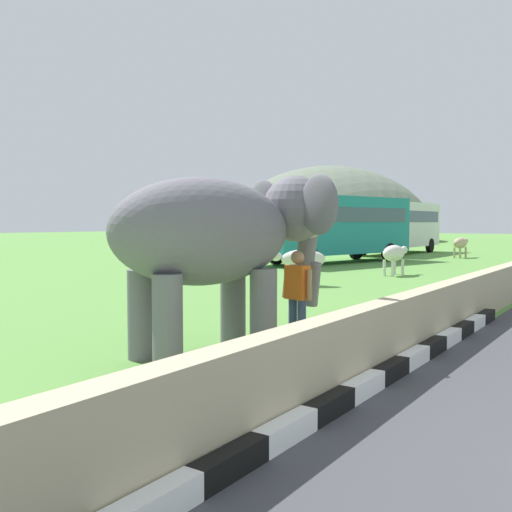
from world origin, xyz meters
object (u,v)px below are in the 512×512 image
Objects in this scene: person_handler at (297,293)px; cow_mid at (394,254)px; cow_near at (302,260)px; cow_far at (461,243)px; bus_white at (398,223)px; bus_teal at (335,224)px; elephant at (223,235)px.

cow_mid is at bearing 14.43° from person_handler.
cow_near is 0.92× the size of cow_far.
cow_near is at bearing 29.62° from person_handler.
bus_teal is at bearing -177.72° from bus_white.
elephant is 15.14m from cow_mid.
elephant is at bearing -157.08° from cow_near.
bus_white is 5.32m from cow_far.
bus_white is at bearing 65.83° from cow_far.
cow_mid is at bearing -159.81° from bus_white.
elephant is at bearing 149.79° from person_handler.
person_handler is 0.94× the size of cow_near.
cow_mid is (13.64, 3.51, -0.06)m from person_handler.
bus_white is at bearing 12.20° from cow_near.
bus_teal is (19.97, 8.08, 0.14)m from elephant.
cow_near is (-20.83, -4.50, -1.21)m from bus_white.
cow_mid is 13.35m from cow_far.
cow_mid and cow_far have the same top height.
bus_teal and bus_white have the same top height.
person_handler is at bearing -150.38° from cow_near.
cow_far is (13.31, 0.95, 0.00)m from cow_mid.
cow_far is at bearing 7.62° from elephant.
bus_teal is 7.46m from cow_mid.
person_handler is 0.16× the size of bus_teal.
bus_white is at bearing 2.28° from bus_teal.
elephant is at bearing -172.38° from cow_far.
elephant reaches higher than person_handler.
bus_white is 5.11× the size of cow_mid.
cow_near is at bearing 167.74° from cow_mid.
cow_far is at bearing 9.39° from person_handler.
bus_teal reaches higher than cow_near.
bus_white is (30.27, 8.49, 0.14)m from elephant.
bus_teal is at bearing 22.03° from elephant.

